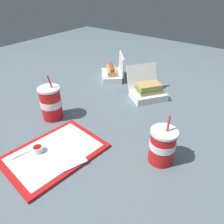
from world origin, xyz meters
TOP-DOWN VIEW (x-y plane):
  - ground_plane at (0.00, 0.00)m, footprint 3.20×3.20m
  - food_tray at (-0.31, 0.02)m, footprint 0.40×0.30m
  - ketchup_cup at (-0.35, 0.07)m, footprint 0.04×0.04m
  - napkin_stack at (-0.30, -0.06)m, footprint 0.13×0.13m
  - plastic_fork at (-0.39, 0.10)m, footprint 0.11×0.03m
  - clamshell_hotdog_front at (0.42, 0.28)m, footprint 0.24×0.23m
  - clamshell_sandwich_corner at (0.32, -0.04)m, footprint 0.26×0.26m
  - soda_cup_left at (-0.09, -0.33)m, footprint 0.10×0.10m
  - soda_cup_corner at (-0.14, 0.23)m, footprint 0.10×0.10m

SIDE VIEW (x-z plane):
  - ground_plane at x=0.00m, z-range 0.00..0.00m
  - food_tray at x=-0.31m, z-range 0.00..0.01m
  - napkin_stack at x=-0.30m, z-range 0.01..0.02m
  - plastic_fork at x=-0.39m, z-range 0.01..0.02m
  - ketchup_cup at x=-0.35m, z-range 0.01..0.04m
  - clamshell_hotdog_front at x=0.42m, z-range -0.04..0.12m
  - clamshell_sandwich_corner at x=0.32m, z-range -0.04..0.13m
  - soda_cup_left at x=-0.09m, z-range -0.03..0.17m
  - soda_cup_corner at x=-0.14m, z-range -0.03..0.19m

